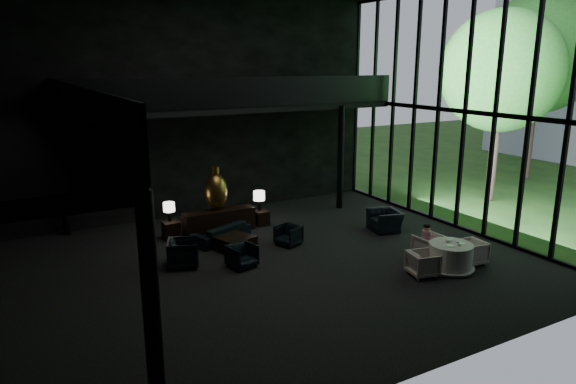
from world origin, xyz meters
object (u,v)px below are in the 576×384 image
bronze_urn (216,191)px  side_table_left (171,230)px  table_lamp_right (259,197)px  coffee_table (235,243)px  console (219,221)px  lounge_armchair_west (183,250)px  side_table_right (261,218)px  child (427,234)px  window_armchair (385,217)px  sofa (221,230)px  table_lamp_left (169,208)px  dining_chair_east (471,252)px  lounge_armchair_east (288,235)px  dining_table (450,258)px  dining_chair_north (430,245)px  dining_chair_west (423,263)px  lounge_armchair_south (242,256)px

bronze_urn → side_table_left: 1.95m
table_lamp_right → coffee_table: (-1.81, -2.05, -0.78)m
table_lamp_right → bronze_urn: bearing=-179.8°
console → lounge_armchair_west: 3.05m
table_lamp_right → side_table_left: bearing=-179.6°
side_table_right → lounge_armchair_west: size_ratio=0.54×
bronze_urn → child: bearing=-51.1°
side_table_right → window_armchair: window_armchair is taller
coffee_table → child: 5.69m
sofa → table_lamp_left: bearing=-62.3°
side_table_right → dining_chair_east: dining_chair_east is taller
lounge_armchair_east → side_table_left: bearing=-150.5°
lounge_armchair_east → dining_chair_east: bearing=22.4°
side_table_left → lounge_armchair_west: 2.53m
console → side_table_left: bearing=173.5°
window_armchair → dining_table: size_ratio=0.80×
console → table_lamp_left: 1.74m
sofa → dining_chair_north: size_ratio=2.28×
table_lamp_left → window_armchair: size_ratio=0.58×
bronze_urn → lounge_armchair_west: 3.34m
dining_chair_east → dining_chair_west: size_ratio=1.03×
dining_chair_west → table_lamp_left: bearing=50.7°
table_lamp_left → dining_table: 8.78m
lounge_armchair_west → table_lamp_right: bearing=-35.4°
table_lamp_left → child: table_lamp_left is taller
table_lamp_right → lounge_armchair_west: 4.42m
table_lamp_right → child: bearing=-63.0°
sofa → bronze_urn: bearing=-126.2°
lounge_armchair_south → window_armchair: bearing=-7.6°
window_armchair → child: (-0.66, -2.63, 0.29)m
side_table_left → dining_chair_east: (6.81, -6.27, 0.08)m
side_table_left → table_lamp_right: bearing=0.4°
console → dining_table: (4.37, -6.12, -0.06)m
bronze_urn → side_table_right: 1.97m
console → side_table_right: 1.61m
coffee_table → dining_chair_west: (3.64, -4.22, 0.13)m
lounge_armchair_east → coffee_table: size_ratio=0.65×
dining_chair_west → window_armchair: bearing=-12.0°
sofa → window_armchair: (5.30, -1.70, 0.11)m
coffee_table → window_armchair: bearing=-7.8°
side_table_left → lounge_armchair_west: bearing=-98.9°
lounge_armchair_west → lounge_armchair_south: 1.66m
side_table_right → lounge_armchair_west: lounge_armchair_west is taller
sofa → lounge_armchair_east: sofa is taller
table_lamp_left → lounge_armchair_west: bearing=-98.5°
bronze_urn → table_lamp_left: size_ratio=2.35×
coffee_table → child: child is taller
table_lamp_right → child: table_lamp_right is taller
dining_chair_west → dining_chair_north: bearing=-38.9°
dining_table → child: size_ratio=2.18×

